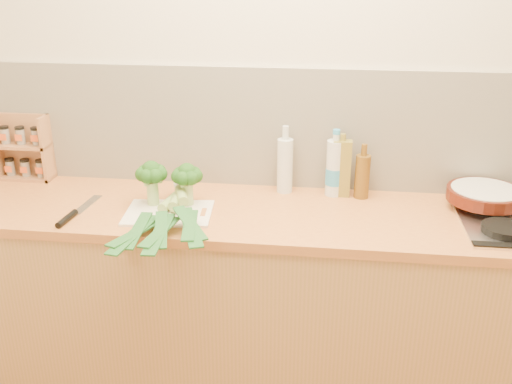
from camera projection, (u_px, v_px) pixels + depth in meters
room_shell at (284, 129)px, 2.53m from camera, size 3.50×3.50×3.50m
counter at (276, 303)px, 2.53m from camera, size 3.20×0.62×0.90m
chopping_board at (169, 213)px, 2.33m from camera, size 0.37×0.29×0.01m
broccoli_left at (152, 175)px, 2.35m from camera, size 0.13×0.13×0.19m
broccoli_right at (187, 176)px, 2.35m from camera, size 0.13×0.13×0.18m
leek_front at (162, 209)px, 2.29m from camera, size 0.16×0.67×0.04m
leek_mid at (173, 207)px, 2.27m from camera, size 0.12×0.68×0.04m
leek_back at (184, 202)px, 2.27m from camera, size 0.27×0.64×0.04m
chefs_knife at (72, 215)px, 2.30m from camera, size 0.06×0.35×0.03m
skillet at (486, 195)px, 2.35m from camera, size 0.45×0.31×0.05m
spice_rack at (25, 151)px, 2.68m from camera, size 0.26×0.10×0.31m
oil_tin at (341, 168)px, 2.47m from camera, size 0.08×0.05×0.28m
glass_bottle at (285, 165)px, 2.52m from camera, size 0.07×0.07×0.30m
amber_bottle at (362, 176)px, 2.46m from camera, size 0.06×0.06×0.24m
water_bottle at (335, 170)px, 2.49m from camera, size 0.08×0.08×0.28m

